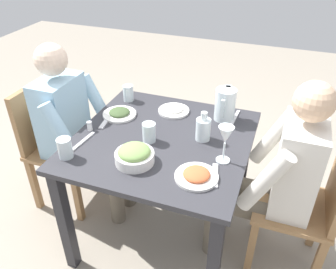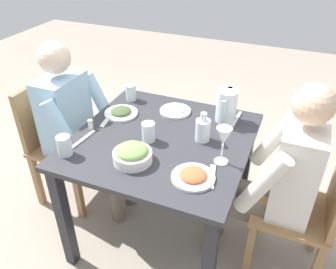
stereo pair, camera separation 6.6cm
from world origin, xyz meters
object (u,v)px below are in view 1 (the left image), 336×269
at_px(diner_far, 276,173).
at_px(plate_dolmas, 119,113).
at_px(salad_bowl, 134,155).
at_px(water_glass_near_left, 149,132).
at_px(plate_rice_curry, 197,175).
at_px(oil_carafe, 203,130).
at_px(wine_glass, 225,137).
at_px(plate_yoghurt, 174,110).
at_px(water_glass_center, 65,148).
at_px(water_glass_far_right, 128,93).
at_px(chair_near, 53,140).
at_px(dining_table, 163,155).
at_px(water_pitcher, 225,105).
at_px(chair_far, 311,202).
at_px(diner_near, 76,127).
at_px(salt_shaker, 90,126).

bearing_deg(diner_far, plate_dolmas, -95.52).
height_order(salad_bowl, water_glass_near_left, water_glass_near_left).
relative_size(plate_rice_curry, oil_carafe, 1.24).
relative_size(plate_dolmas, wine_glass, 1.03).
xyz_separation_m(salad_bowl, plate_yoghurt, (-0.54, 0.01, -0.03)).
xyz_separation_m(plate_dolmas, water_glass_center, (0.46, -0.06, 0.04)).
bearing_deg(water_glass_far_right, chair_near, -60.77).
bearing_deg(oil_carafe, wine_glass, 43.81).
height_order(salad_bowl, plate_yoghurt, salad_bowl).
bearing_deg(water_glass_near_left, plate_yoghurt, 176.77).
distance_m(chair_near, plate_rice_curry, 1.16).
height_order(diner_far, wine_glass, diner_far).
bearing_deg(diner_far, water_glass_near_left, -81.66).
relative_size(dining_table, plate_dolmas, 4.64).
distance_m(water_pitcher, plate_yoghurt, 0.32).
bearing_deg(dining_table, water_glass_center, -50.48).
bearing_deg(plate_rice_curry, plate_yoghurt, -151.16).
relative_size(water_pitcher, salad_bowl, 0.99).
bearing_deg(plate_dolmas, chair_far, 85.46).
bearing_deg(chair_near, wine_glass, 82.01).
distance_m(chair_near, water_glass_far_right, 0.61).
xyz_separation_m(salad_bowl, water_glass_far_right, (-0.58, -0.31, 0.01)).
relative_size(water_pitcher, plate_rice_curry, 0.93).
relative_size(dining_table, water_glass_center, 8.88).
distance_m(diner_near, water_pitcher, 0.94).
height_order(plate_dolmas, wine_glass, wine_glass).
bearing_deg(plate_yoghurt, plate_rice_curry, 28.84).
relative_size(water_glass_far_right, oil_carafe, 0.63).
relative_size(water_pitcher, water_glass_center, 1.81).
distance_m(dining_table, salt_shaker, 0.44).
distance_m(water_glass_far_right, water_glass_center, 0.66).
distance_m(chair_far, water_pitcher, 0.70).
bearing_deg(plate_yoghurt, chair_near, -74.63).
height_order(salad_bowl, water_glass_center, water_glass_center).
height_order(salad_bowl, water_glass_far_right, water_glass_far_right).
distance_m(plate_yoghurt, wine_glass, 0.56).
distance_m(plate_rice_curry, water_glass_near_left, 0.38).
distance_m(water_glass_near_left, oil_carafe, 0.29).
bearing_deg(water_glass_center, diner_far, 110.30).
xyz_separation_m(chair_near, oil_carafe, (0.01, 1.03, 0.31)).
bearing_deg(water_glass_near_left, dining_table, 131.17).
xyz_separation_m(dining_table, water_glass_center, (0.32, -0.39, 0.17)).
bearing_deg(diner_far, dining_table, -85.43).
xyz_separation_m(salad_bowl, wine_glass, (-0.16, 0.40, 0.10)).
distance_m(chair_near, salad_bowl, 0.88).
height_order(water_glass_far_right, water_glass_near_left, water_glass_near_left).
distance_m(diner_far, plate_dolmas, 0.96).
height_order(diner_far, salad_bowl, diner_far).
bearing_deg(diner_near, plate_dolmas, 102.26).
bearing_deg(salt_shaker, salad_bowl, 63.42).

